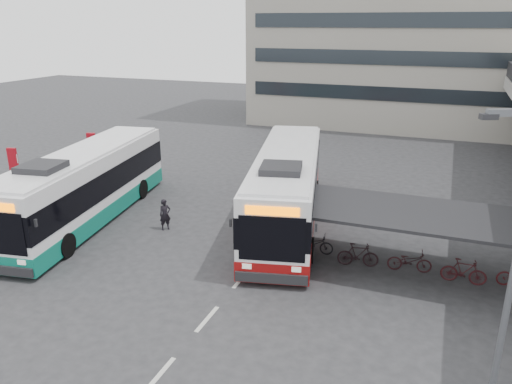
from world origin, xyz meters
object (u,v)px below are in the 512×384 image
(bus_teal, at_px, (85,186))
(lamp_post, at_px, (512,258))
(pedestrian, at_px, (165,215))
(bus_main, at_px, (287,188))

(bus_teal, height_order, lamp_post, lamp_post)
(bus_teal, bearing_deg, pedestrian, -5.67)
(pedestrian, xyz_separation_m, lamp_post, (13.74, -7.59, 3.70))
(bus_teal, distance_m, lamp_post, 19.65)
(bus_main, height_order, bus_teal, bus_main)
(pedestrian, bearing_deg, bus_main, -20.65)
(bus_teal, height_order, pedestrian, bus_teal)
(bus_main, bearing_deg, pedestrian, -163.57)
(bus_main, bearing_deg, lamp_post, -63.73)
(bus_teal, bearing_deg, lamp_post, -31.54)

